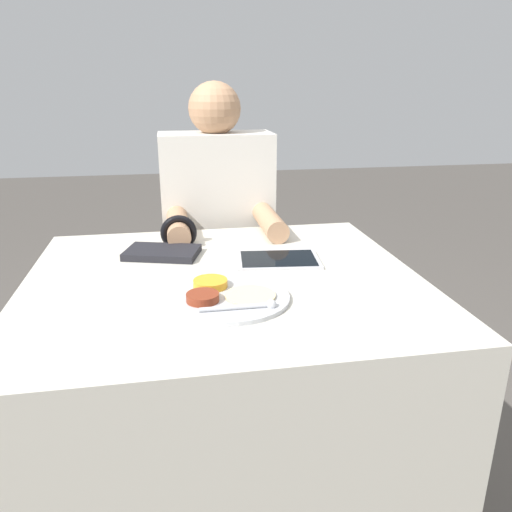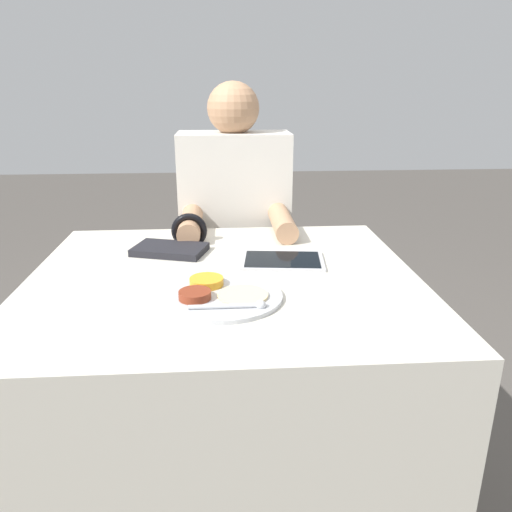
{
  "view_description": "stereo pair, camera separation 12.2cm",
  "coord_description": "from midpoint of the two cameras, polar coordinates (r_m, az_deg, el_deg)",
  "views": [
    {
      "loc": [
        -0.12,
        -1.17,
        1.21
      ],
      "look_at": [
        0.08,
        -0.03,
        0.8
      ],
      "focal_mm": 35.0,
      "sensor_mm": 36.0,
      "label": 1
    },
    {
      "loc": [
        -0.0,
        -1.18,
        1.21
      ],
      "look_at": [
        0.08,
        -0.03,
        0.8
      ],
      "focal_mm": 35.0,
      "sensor_mm": 36.0,
      "label": 2
    }
  ],
  "objects": [
    {
      "name": "red_notebook",
      "position": [
        1.44,
        -13.08,
        0.29
      ],
      "size": [
        0.23,
        0.18,
        0.02
      ],
      "color": "silver",
      "rests_on": "dining_table"
    },
    {
      "name": "person_diner",
      "position": [
        1.88,
        -6.14,
        -0.7
      ],
      "size": [
        0.4,
        0.47,
        1.22
      ],
      "color": "black",
      "rests_on": "ground_plane"
    },
    {
      "name": "tablet_device",
      "position": [
        1.36,
        -0.0,
        -0.47
      ],
      "size": [
        0.24,
        0.18,
        0.01
      ],
      "color": "#B7B7BC",
      "rests_on": "dining_table"
    },
    {
      "name": "dining_table",
      "position": [
        1.44,
        -5.92,
        -16.36
      ],
      "size": [
        0.98,
        0.88,
        0.74
      ],
      "color": "beige",
      "rests_on": "ground_plane"
    },
    {
      "name": "ground_plane",
      "position": [
        1.68,
        -5.44,
        -26.74
      ],
      "size": [
        12.0,
        12.0,
        0.0
      ],
      "primitive_type": "plane",
      "color": "#4C4742"
    },
    {
      "name": "thali_tray",
      "position": [
        1.13,
        -6.51,
        -4.65
      ],
      "size": [
        0.27,
        0.27,
        0.03
      ],
      "color": "#B7BABF",
      "rests_on": "dining_table"
    }
  ]
}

